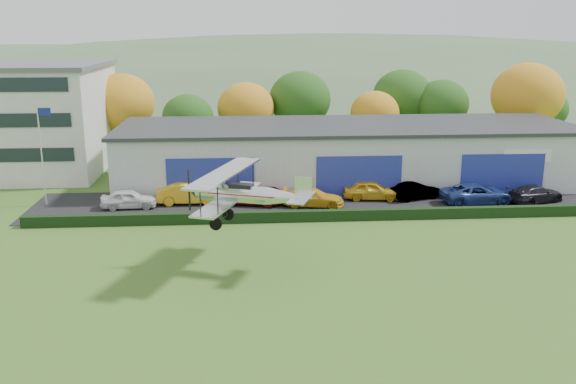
{
  "coord_description": "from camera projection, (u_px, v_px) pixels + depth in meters",
  "views": [
    {
      "loc": [
        -4.36,
        -26.84,
        13.48
      ],
      "look_at": [
        -1.6,
        10.87,
        3.61
      ],
      "focal_mm": 38.89,
      "sensor_mm": 36.0,
      "label": 1
    }
  ],
  "objects": [
    {
      "name": "distant_hills",
      "position": [
        243.0,
        131.0,
        167.69
      ],
      "size": [
        430.0,
        196.0,
        56.0
      ],
      "color": "#4C6642",
      "rests_on": "ground"
    },
    {
      "name": "car_3",
      "position": [
        313.0,
        197.0,
        48.78
      ],
      "size": [
        5.03,
        2.63,
        1.39
      ],
      "primitive_type": "imported",
      "rotation": [
        0.0,
        0.0,
        1.42
      ],
      "color": "gold",
      "rests_on": "apron"
    },
    {
      "name": "car_4",
      "position": [
        371.0,
        190.0,
        50.72
      ],
      "size": [
        4.74,
        2.38,
        1.55
      ],
      "primitive_type": "imported",
      "rotation": [
        0.0,
        0.0,
        1.45
      ],
      "color": "gold",
      "rests_on": "apron"
    },
    {
      "name": "car_7",
      "position": [
        535.0,
        194.0,
        49.87
      ],
      "size": [
        5.22,
        3.59,
        1.4
      ],
      "primitive_type": "imported",
      "rotation": [
        0.0,
        0.0,
        1.94
      ],
      "color": "black",
      "rests_on": "apron"
    },
    {
      "name": "flagpole",
      "position": [
        42.0,
        146.0,
        48.23
      ],
      "size": [
        1.05,
        0.1,
        8.0
      ],
      "color": "silver",
      "rests_on": "ground"
    },
    {
      "name": "tree_belt",
      "position": [
        291.0,
        105.0,
        67.45
      ],
      "size": [
        75.7,
        13.22,
        10.12
      ],
      "color": "#3D2614",
      "rests_on": "ground"
    },
    {
      "name": "car_2",
      "position": [
        248.0,
        193.0,
        49.62
      ],
      "size": [
        6.45,
        3.88,
        1.67
      ],
      "primitive_type": "imported",
      "rotation": [
        0.0,
        0.0,
        1.38
      ],
      "color": "maroon",
      "rests_on": "apron"
    },
    {
      "name": "car_5",
      "position": [
        416.0,
        191.0,
        50.84
      ],
      "size": [
        4.46,
        2.83,
        1.39
      ],
      "primitive_type": "imported",
      "rotation": [
        0.0,
        0.0,
        1.92
      ],
      "color": "gray",
      "rests_on": "apron"
    },
    {
      "name": "biplane",
      "position": [
        243.0,
        192.0,
        35.29
      ],
      "size": [
        7.45,
        8.39,
        3.17
      ],
      "rotation": [
        0.0,
        0.0,
        -0.35
      ],
      "color": "silver"
    },
    {
      "name": "hangar",
      "position": [
        347.0,
        153.0,
        56.29
      ],
      "size": [
        40.6,
        12.6,
        5.3
      ],
      "color": "#B2B7BC",
      "rests_on": "ground"
    },
    {
      "name": "car_1",
      "position": [
        189.0,
        193.0,
        49.48
      ],
      "size": [
        5.09,
        1.82,
        1.67
      ],
      "primitive_type": "imported",
      "rotation": [
        0.0,
        0.0,
        1.56
      ],
      "color": "gold",
      "rests_on": "apron"
    },
    {
      "name": "hedge",
      "position": [
        346.0,
        215.0,
        45.35
      ],
      "size": [
        46.0,
        0.6,
        0.8
      ],
      "primitive_type": "cube",
      "color": "black",
      "rests_on": "ground"
    },
    {
      "name": "car_0",
      "position": [
        129.0,
        199.0,
        48.24
      ],
      "size": [
        4.33,
        1.94,
        1.45
      ],
      "primitive_type": "imported",
      "rotation": [
        0.0,
        0.0,
        1.63
      ],
      "color": "silver",
      "rests_on": "apron"
    },
    {
      "name": "car_6",
      "position": [
        477.0,
        194.0,
        49.47
      ],
      "size": [
        5.94,
        3.18,
        1.59
      ],
      "primitive_type": "imported",
      "rotation": [
        0.0,
        0.0,
        1.67
      ],
      "color": "navy",
      "rests_on": "apron"
    },
    {
      "name": "apron",
      "position": [
        336.0,
        202.0,
        50.08
      ],
      "size": [
        48.0,
        9.0,
        0.05
      ],
      "primitive_type": "cube",
      "color": "black",
      "rests_on": "ground"
    },
    {
      "name": "ground",
      "position": [
        338.0,
        322.0,
        29.61
      ],
      "size": [
        300.0,
        300.0,
        0.0
      ],
      "primitive_type": "plane",
      "color": "#476B21",
      "rests_on": "ground"
    }
  ]
}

